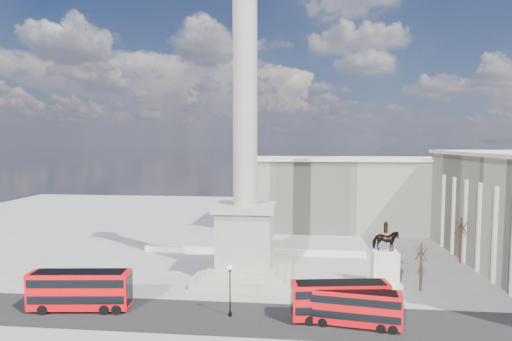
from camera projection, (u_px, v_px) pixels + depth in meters
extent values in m
plane|color=gray|center=(241.00, 286.00, 55.94)|extent=(180.00, 180.00, 0.00)
cube|color=#252525|center=(273.00, 320.00, 45.53)|extent=(120.00, 9.00, 0.01)
cube|color=#A29887|center=(245.00, 271.00, 60.86)|extent=(14.00, 14.00, 1.00)
cube|color=#A29887|center=(245.00, 267.00, 60.81)|extent=(12.00, 12.00, 0.50)
cube|color=#A29887|center=(245.00, 263.00, 60.77)|extent=(10.00, 10.00, 0.50)
cube|color=#A29887|center=(245.00, 236.00, 60.47)|extent=(8.00, 8.00, 8.00)
cube|color=#A29887|center=(245.00, 207.00, 60.15)|extent=(9.00, 9.00, 0.80)
cylinder|color=#A59B88|center=(245.00, 91.00, 58.90)|extent=(3.60, 3.60, 34.00)
cube|color=beige|center=(253.00, 251.00, 71.78)|extent=(40.00, 0.60, 1.10)
cube|color=#AFA790|center=(349.00, 194.00, 93.13)|extent=(50.00, 16.00, 16.00)
cube|color=beige|center=(349.00, 159.00, 92.53)|extent=(51.00, 17.00, 0.60)
cube|color=red|center=(80.00, 290.00, 47.86)|extent=(12.06, 3.89, 4.36)
cube|color=black|center=(80.00, 296.00, 47.92)|extent=(11.60, 3.90, 0.97)
cube|color=black|center=(80.00, 280.00, 47.78)|extent=(11.60, 3.90, 0.97)
cube|color=black|center=(80.00, 272.00, 47.70)|extent=(10.86, 3.50, 0.06)
cylinder|color=black|center=(48.00, 306.00, 47.98)|extent=(1.47, 2.92, 1.19)
cylinder|color=black|center=(108.00, 305.00, 48.02)|extent=(1.47, 2.92, 1.19)
cylinder|color=black|center=(120.00, 305.00, 48.03)|extent=(1.47, 2.92, 1.19)
cube|color=red|center=(354.00, 307.00, 43.83)|extent=(10.25, 3.63, 3.70)
cube|color=black|center=(354.00, 313.00, 43.88)|extent=(9.86, 3.64, 0.82)
cube|color=black|center=(354.00, 298.00, 43.76)|extent=(9.86, 3.64, 0.82)
cube|color=black|center=(354.00, 290.00, 43.69)|extent=(9.23, 3.27, 0.05)
cylinder|color=black|center=(323.00, 318.00, 44.71)|extent=(1.32, 2.52, 1.00)
cylinder|color=black|center=(380.00, 324.00, 43.30)|extent=(1.32, 2.52, 1.00)
cylinder|color=black|center=(392.00, 325.00, 43.02)|extent=(1.32, 2.52, 1.00)
cube|color=red|center=(340.00, 300.00, 45.15)|extent=(11.24, 3.97, 4.05)
cube|color=black|center=(340.00, 306.00, 45.20)|extent=(10.82, 3.97, 0.90)
cube|color=black|center=(340.00, 291.00, 45.07)|extent=(10.82, 3.97, 0.90)
cube|color=black|center=(340.00, 282.00, 45.00)|extent=(10.12, 3.57, 0.06)
cylinder|color=black|center=(308.00, 316.00, 45.14)|extent=(1.45, 2.75, 1.10)
cylinder|color=black|center=(367.00, 315.00, 45.40)|extent=(1.45, 2.75, 1.10)
cylinder|color=black|center=(378.00, 315.00, 45.45)|extent=(1.45, 2.75, 1.10)
cylinder|color=black|center=(230.00, 314.00, 46.41)|extent=(0.41, 0.41, 0.46)
cylinder|color=black|center=(230.00, 293.00, 46.23)|extent=(0.15, 0.15, 5.56)
cylinder|color=black|center=(230.00, 270.00, 46.04)|extent=(0.28, 0.28, 0.28)
sphere|color=silver|center=(230.00, 267.00, 46.01)|extent=(0.52, 0.52, 0.52)
cube|color=beige|center=(384.00, 283.00, 56.48)|extent=(4.44, 3.33, 0.56)
cube|color=beige|center=(385.00, 268.00, 56.33)|extent=(3.56, 2.44, 4.89)
imported|color=black|center=(385.00, 241.00, 56.04)|extent=(3.80, 2.27, 3.00)
cylinder|color=black|center=(386.00, 228.00, 55.91)|extent=(0.56, 0.56, 1.33)
sphere|color=black|center=(386.00, 223.00, 55.86)|extent=(0.40, 0.40, 0.40)
cylinder|color=#332319|center=(421.00, 267.00, 54.12)|extent=(0.30, 0.30, 6.55)
cylinder|color=#332319|center=(461.00, 240.00, 66.66)|extent=(0.33, 0.33, 7.64)
imported|color=#242329|center=(341.00, 303.00, 48.16)|extent=(0.68, 0.48, 1.75)
imported|color=#242329|center=(317.00, 299.00, 49.12)|extent=(0.99, 1.09, 1.79)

